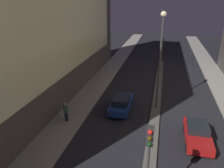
% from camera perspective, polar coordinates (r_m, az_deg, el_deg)
% --- Properties ---
extents(building_left, '(6.01, 32.19, 18.43)m').
position_cam_1_polar(building_left, '(23.03, -18.43, 18.77)').
color(building_left, '#423D38').
rests_on(building_left, ground).
extents(median_strip, '(0.84, 31.19, 0.13)m').
position_cam_1_polar(median_strip, '(22.54, 11.52, -4.87)').
color(median_strip, '#56544F').
rests_on(median_strip, ground).
extents(traffic_light_near, '(0.32, 0.42, 4.81)m').
position_cam_1_polar(traffic_light_near, '(10.12, 9.58, -17.21)').
color(traffic_light_near, '#383838').
rests_on(traffic_light_near, median_strip).
extents(traffic_light_mid, '(0.32, 0.42, 4.81)m').
position_cam_1_polar(traffic_light_mid, '(30.53, 12.90, 9.16)').
color(traffic_light_mid, '#383838').
rests_on(traffic_light_mid, median_strip).
extents(street_lamp, '(0.49, 0.49, 8.82)m').
position_cam_1_polar(street_lamp, '(19.52, 12.62, 9.00)').
color(street_lamp, '#383838').
rests_on(street_lamp, median_strip).
extents(car_left_lane, '(1.73, 4.10, 1.50)m').
position_cam_1_polar(car_left_lane, '(20.44, 2.42, -5.14)').
color(car_left_lane, navy).
rests_on(car_left_lane, ground).
extents(car_right_lane, '(1.74, 4.05, 1.39)m').
position_cam_1_polar(car_right_lane, '(17.50, 21.40, -11.94)').
color(car_right_lane, maroon).
rests_on(car_right_lane, ground).
extents(pedestrian_on_left_sidewalk, '(0.42, 0.42, 1.68)m').
position_cam_1_polar(pedestrian_on_left_sidewalk, '(18.95, -11.95, -7.05)').
color(pedestrian_on_left_sidewalk, black).
rests_on(pedestrian_on_left_sidewalk, sidewalk_left).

